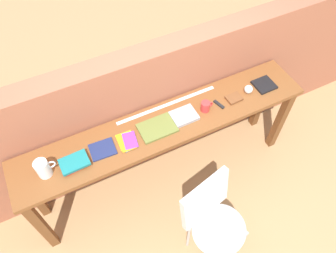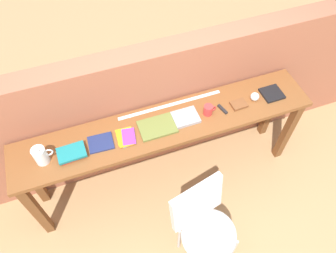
% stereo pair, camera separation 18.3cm
% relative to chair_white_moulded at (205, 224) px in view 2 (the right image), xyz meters
% --- Properties ---
extents(ground_plane, '(40.00, 40.00, 0.00)m').
position_rel_chair_white_moulded_xyz_m(ground_plane, '(-0.04, 0.46, -0.53)').
color(ground_plane, tan).
extents(brick_wall_back, '(6.00, 0.20, 1.37)m').
position_rel_chair_white_moulded_xyz_m(brick_wall_back, '(-0.04, 1.10, 0.16)').
color(brick_wall_back, '#9E5B42').
rests_on(brick_wall_back, ground).
extents(sideboard, '(2.50, 0.44, 0.88)m').
position_rel_chair_white_moulded_xyz_m(sideboard, '(-0.04, 0.76, 0.21)').
color(sideboard, brown).
rests_on(sideboard, ground).
extents(chair_white_moulded, '(0.53, 0.54, 0.89)m').
position_rel_chair_white_moulded_xyz_m(chair_white_moulded, '(0.00, 0.00, 0.00)').
color(chair_white_moulded, silver).
rests_on(chair_white_moulded, ground).
extents(pitcher_white, '(0.14, 0.10, 0.18)m').
position_rel_chair_white_moulded_xyz_m(pitcher_white, '(-1.02, 0.74, 0.43)').
color(pitcher_white, white).
rests_on(pitcher_white, sideboard).
extents(book_stack_leftmost, '(0.21, 0.15, 0.05)m').
position_rel_chair_white_moulded_xyz_m(book_stack_leftmost, '(-0.80, 0.72, 0.38)').
color(book_stack_leftmost, red).
rests_on(book_stack_leftmost, sideboard).
extents(magazine_cycling, '(0.20, 0.17, 0.01)m').
position_rel_chair_white_moulded_xyz_m(magazine_cycling, '(-0.58, 0.75, 0.36)').
color(magazine_cycling, navy).
rests_on(magazine_cycling, sideboard).
extents(pamphlet_pile_colourful, '(0.16, 0.19, 0.01)m').
position_rel_chair_white_moulded_xyz_m(pamphlet_pile_colourful, '(-0.38, 0.73, 0.36)').
color(pamphlet_pile_colourful, '#3399D8').
rests_on(pamphlet_pile_colourful, sideboard).
extents(book_open_centre, '(0.29, 0.21, 0.02)m').
position_rel_chair_white_moulded_xyz_m(book_open_centre, '(-0.12, 0.75, 0.36)').
color(book_open_centre, olive).
rests_on(book_open_centre, sideboard).
extents(book_grey_hardcover, '(0.21, 0.17, 0.03)m').
position_rel_chair_white_moulded_xyz_m(book_grey_hardcover, '(0.12, 0.76, 0.37)').
color(book_grey_hardcover, '#9E9EA3').
rests_on(book_grey_hardcover, sideboard).
extents(mug, '(0.11, 0.08, 0.09)m').
position_rel_chair_white_moulded_xyz_m(mug, '(0.32, 0.74, 0.40)').
color(mug, red).
rests_on(mug, sideboard).
extents(multitool_folded, '(0.05, 0.11, 0.02)m').
position_rel_chair_white_moulded_xyz_m(multitool_folded, '(0.45, 0.74, 0.36)').
color(multitool_folded, black).
rests_on(multitool_folded, sideboard).
extents(leather_journal_brown, '(0.13, 0.10, 0.02)m').
position_rel_chair_white_moulded_xyz_m(leather_journal_brown, '(0.60, 0.73, 0.37)').
color(leather_journal_brown, brown).
rests_on(leather_journal_brown, sideboard).
extents(sports_ball_small, '(0.07, 0.07, 0.07)m').
position_rel_chair_white_moulded_xyz_m(sports_ball_small, '(0.75, 0.75, 0.39)').
color(sports_ball_small, silver).
rests_on(sports_ball_small, sideboard).
extents(book_repair_rightmost, '(0.18, 0.17, 0.02)m').
position_rel_chair_white_moulded_xyz_m(book_repair_rightmost, '(0.92, 0.75, 0.36)').
color(book_repair_rightmost, black).
rests_on(book_repair_rightmost, sideboard).
extents(ruler_metal_back_edge, '(0.91, 0.03, 0.00)m').
position_rel_chair_white_moulded_xyz_m(ruler_metal_back_edge, '(0.06, 0.93, 0.35)').
color(ruler_metal_back_edge, silver).
rests_on(ruler_metal_back_edge, sideboard).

